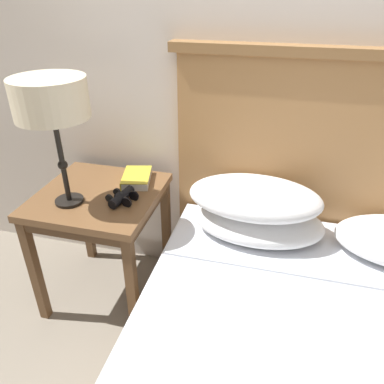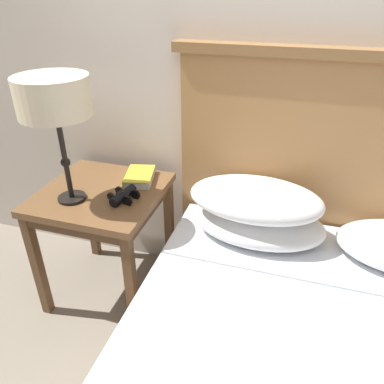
{
  "view_description": "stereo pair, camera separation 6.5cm",
  "coord_description": "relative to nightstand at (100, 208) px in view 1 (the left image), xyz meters",
  "views": [
    {
      "loc": [
        0.12,
        -0.69,
        1.55
      ],
      "look_at": [
        -0.23,
        0.67,
        0.74
      ],
      "focal_mm": 35.0,
      "sensor_mm": 36.0,
      "label": 1
    },
    {
      "loc": [
        0.18,
        -0.67,
        1.55
      ],
      "look_at": [
        -0.23,
        0.67,
        0.74
      ],
      "focal_mm": 35.0,
      "sensor_mm": 36.0,
      "label": 2
    }
  ],
  "objects": [
    {
      "name": "book_on_nightstand",
      "position": [
        0.14,
        0.15,
        0.11
      ],
      "size": [
        0.18,
        0.23,
        0.04
      ],
      "color": "silver",
      "rests_on": "nightstand"
    },
    {
      "name": "binoculars_pair",
      "position": [
        0.15,
        -0.05,
        0.11
      ],
      "size": [
        0.15,
        0.16,
        0.05
      ],
      "color": "black",
      "rests_on": "nightstand"
    },
    {
      "name": "table_lamp",
      "position": [
        -0.09,
        -0.11,
        0.56
      ],
      "size": [
        0.31,
        0.31,
        0.57
      ],
      "color": "black",
      "rests_on": "nightstand"
    },
    {
      "name": "wall_back",
      "position": [
        0.72,
        0.37,
        0.74
      ],
      "size": [
        8.0,
        0.06,
        2.6
      ],
      "color": "silver",
      "rests_on": "ground_plane"
    },
    {
      "name": "nightstand",
      "position": [
        0.0,
        0.0,
        0.0
      ],
      "size": [
        0.58,
        0.58,
        0.64
      ],
      "color": "brown",
      "rests_on": "ground_plane"
    }
  ]
}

